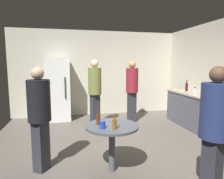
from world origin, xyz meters
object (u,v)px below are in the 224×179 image
object	(u,v)px
wine_bottle_on_counter	(187,87)
beer_bottle_amber	(114,123)
person_in_olive_shirt	(95,88)
person_in_navy_shirt	(215,125)
person_in_maroon_shirt	(132,86)
person_in_black_shirt	(39,112)
plastic_cup_blue	(103,125)
kettle	(195,91)
foreground_table	(112,132)
beer_bottle_on_counter	(204,92)
beer_bottle_brown	(98,119)
refrigerator	(58,90)

from	to	relation	value
wine_bottle_on_counter	beer_bottle_amber	distance (m)	3.45
person_in_olive_shirt	person_in_navy_shirt	bearing A→B (deg)	-6.85
wine_bottle_on_counter	person_in_maroon_shirt	distance (m)	1.52
beer_bottle_amber	person_in_navy_shirt	distance (m)	1.26
person_in_olive_shirt	person_in_black_shirt	bearing A→B (deg)	-52.91
plastic_cup_blue	person_in_black_shirt	xyz separation A→B (m)	(-0.90, 0.39, 0.15)
plastic_cup_blue	kettle	bearing A→B (deg)	32.61
beer_bottle_amber	person_in_black_shirt	world-z (taller)	person_in_black_shirt
wine_bottle_on_counter	person_in_maroon_shirt	size ratio (longest dim) A/B	0.18
plastic_cup_blue	person_in_maroon_shirt	xyz separation A→B (m)	(1.30, 2.58, 0.23)
foreground_table	person_in_navy_shirt	world-z (taller)	person_in_navy_shirt
beer_bottle_on_counter	person_in_maroon_shirt	size ratio (longest dim) A/B	0.13
kettle	foreground_table	world-z (taller)	kettle
beer_bottle_amber	foreground_table	bearing A→B (deg)	87.72
beer_bottle_brown	beer_bottle_on_counter	bearing A→B (deg)	23.83
wine_bottle_on_counter	beer_bottle_amber	xyz separation A→B (m)	(-2.61, -2.25, -0.20)
wine_bottle_on_counter	beer_bottle_amber	size ratio (longest dim) A/B	1.35
wine_bottle_on_counter	person_in_maroon_shirt	world-z (taller)	person_in_maroon_shirt
person_in_olive_shirt	beer_bottle_on_counter	bearing A→B (deg)	46.14
beer_bottle_amber	person_in_olive_shirt	size ratio (longest dim) A/B	0.13
beer_bottle_on_counter	plastic_cup_blue	distance (m)	3.10
wine_bottle_on_counter	beer_bottle_brown	size ratio (longest dim) A/B	1.35
plastic_cup_blue	person_in_olive_shirt	size ratio (longest dim) A/B	0.06
foreground_table	person_in_black_shirt	bearing A→B (deg)	166.06
person_in_olive_shirt	plastic_cup_blue	bearing A→B (deg)	-28.63
foreground_table	person_in_olive_shirt	bearing A→B (deg)	88.86
beer_bottle_amber	person_in_olive_shirt	world-z (taller)	person_in_olive_shirt
refrigerator	beer_bottle_amber	distance (m)	3.46
foreground_table	beer_bottle_brown	bearing A→B (deg)	160.10
person_in_maroon_shirt	refrigerator	bearing A→B (deg)	-113.50
beer_bottle_brown	person_in_olive_shirt	size ratio (longest dim) A/B	0.13
beer_bottle_brown	person_in_navy_shirt	size ratio (longest dim) A/B	0.14
refrigerator	beer_bottle_amber	world-z (taller)	refrigerator
beer_bottle_brown	beer_bottle_amber	bearing A→B (deg)	-54.09
beer_bottle_amber	person_in_maroon_shirt	world-z (taller)	person_in_maroon_shirt
refrigerator	beer_bottle_brown	distance (m)	3.16
wine_bottle_on_counter	beer_bottle_on_counter	world-z (taller)	wine_bottle_on_counter
wine_bottle_on_counter	beer_bottle_on_counter	size ratio (longest dim) A/B	1.35
beer_bottle_amber	person_in_olive_shirt	xyz separation A→B (m)	(0.05, 2.43, 0.22)
beer_bottle_brown	foreground_table	bearing A→B (deg)	-19.90
wine_bottle_on_counter	foreground_table	size ratio (longest dim) A/B	0.39
person_in_maroon_shirt	beer_bottle_on_counter	bearing A→B (deg)	46.41
kettle	person_in_black_shirt	world-z (taller)	person_in_black_shirt
beer_bottle_on_counter	beer_bottle_amber	bearing A→B (deg)	-150.03
refrigerator	foreground_table	bearing A→B (deg)	-73.66
refrigerator	wine_bottle_on_counter	bearing A→B (deg)	-17.13
wine_bottle_on_counter	foreground_table	distance (m)	3.34
beer_bottle_brown	person_in_maroon_shirt	xyz separation A→B (m)	(1.33, 2.38, 0.20)
person_in_olive_shirt	person_in_navy_shirt	xyz separation A→B (m)	(0.95, -3.18, -0.08)
foreground_table	person_in_navy_shirt	bearing A→B (deg)	-43.44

